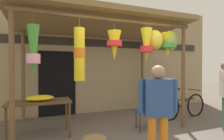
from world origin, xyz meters
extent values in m
plane|color=#60564C|center=(0.00, 0.00, 0.00)|extent=(30.00, 30.00, 0.00)
cube|color=#9E8966|center=(0.00, 2.62, 1.86)|extent=(9.70, 0.25, 3.72)
cube|color=#2D2823|center=(0.00, 2.47, 2.31)|extent=(8.73, 0.04, 0.24)
cube|color=black|center=(-1.16, 2.48, 1.00)|extent=(1.10, 0.03, 2.00)
cylinder|color=brown|center=(-2.09, 0.22, 1.25)|extent=(0.09, 0.09, 2.51)
cylinder|color=brown|center=(1.69, 0.22, 1.25)|extent=(0.09, 0.09, 2.51)
cylinder|color=brown|center=(-2.09, 2.20, 1.25)|extent=(0.09, 0.09, 2.51)
cylinder|color=brown|center=(1.69, 2.20, 1.25)|extent=(0.09, 0.09, 2.51)
cylinder|color=brown|center=(-0.20, 0.22, 2.51)|extent=(3.98, 0.10, 0.10)
cylinder|color=brown|center=(-0.20, 2.20, 2.66)|extent=(3.98, 0.10, 0.10)
cube|color=olive|center=(-0.20, 1.21, 2.63)|extent=(4.28, 2.48, 0.26)
cylinder|color=brown|center=(-1.74, 0.19, 2.35)|extent=(0.01, 0.01, 0.21)
cone|color=green|center=(-1.74, 0.19, 1.77)|extent=(0.22, 0.22, 0.95)
cylinder|color=pink|center=(-1.74, 0.19, 1.65)|extent=(0.24, 0.24, 0.17)
cylinder|color=brown|center=(-0.92, 0.21, 2.36)|extent=(0.01, 0.01, 0.20)
cylinder|color=yellow|center=(-0.92, 0.21, 1.75)|extent=(0.21, 0.21, 1.03)
cylinder|color=orange|center=(-0.92, 0.21, 1.77)|extent=(0.23, 0.23, 0.19)
cylinder|color=brown|center=(-0.16, 0.26, 2.37)|extent=(0.01, 0.01, 0.18)
cone|color=yellow|center=(-0.16, 0.26, 1.96)|extent=(0.30, 0.30, 0.63)
cylinder|color=red|center=(-0.16, 0.26, 2.00)|extent=(0.32, 0.32, 0.11)
cylinder|color=brown|center=(0.61, 0.22, 2.42)|extent=(0.01, 0.01, 0.08)
cone|color=yellow|center=(0.61, 0.22, 2.00)|extent=(0.27, 0.27, 0.76)
cylinder|color=red|center=(0.61, 0.22, 1.91)|extent=(0.29, 0.29, 0.14)
cylinder|color=brown|center=(1.26, 0.31, 2.40)|extent=(0.01, 0.01, 0.12)
cone|color=yellow|center=(1.26, 0.31, 2.03)|extent=(0.34, 0.34, 0.61)
cylinder|color=green|center=(1.26, 0.31, 2.02)|extent=(0.36, 0.36, 0.11)
cylinder|color=#4C3D23|center=(1.34, 0.29, 2.43)|extent=(0.02, 0.02, 0.06)
ellipsoid|color=#89A842|center=(1.34, 0.29, 2.15)|extent=(0.36, 0.31, 0.50)
cylinder|color=#4C3D23|center=(0.90, 0.30, 2.42)|extent=(0.02, 0.02, 0.08)
ellipsoid|color=yellow|center=(0.90, 0.30, 2.14)|extent=(0.38, 0.32, 0.48)
cube|color=brown|center=(-1.65, 0.85, 0.75)|extent=(1.28, 0.65, 0.04)
cylinder|color=brown|center=(-2.24, 0.57, 0.37)|extent=(0.05, 0.05, 0.73)
cylinder|color=brown|center=(-1.06, 0.57, 0.37)|extent=(0.05, 0.05, 0.73)
cylinder|color=brown|center=(-2.24, 1.12, 0.37)|extent=(0.05, 0.05, 0.73)
cylinder|color=brown|center=(-1.06, 1.12, 0.37)|extent=(0.05, 0.05, 0.73)
ellipsoid|color=yellow|center=(-1.64, 0.86, 0.83)|extent=(0.57, 0.40, 0.12)
ellipsoid|color=orange|center=(-1.56, 0.82, 0.84)|extent=(0.26, 0.20, 0.08)
cube|color=#2347A8|center=(0.71, 0.41, 0.44)|extent=(0.49, 0.49, 0.04)
cube|color=#2347A8|center=(0.66, 0.24, 0.64)|extent=(0.40, 0.13, 0.40)
cylinder|color=#333338|center=(0.93, 0.54, 0.22)|extent=(0.03, 0.03, 0.44)
cylinder|color=#333338|center=(0.58, 0.63, 0.22)|extent=(0.03, 0.03, 0.44)
cylinder|color=#333338|center=(0.84, 0.19, 0.22)|extent=(0.03, 0.03, 0.44)
cylinder|color=#333338|center=(0.49, 0.28, 0.22)|extent=(0.03, 0.03, 0.44)
torus|color=black|center=(2.80, 0.90, 0.33)|extent=(0.71, 0.11, 0.71)
torus|color=black|center=(1.77, 0.81, 0.33)|extent=(0.71, 0.11, 0.71)
cylinder|color=black|center=(2.29, 0.86, 0.55)|extent=(0.88, 0.11, 0.04)
cylinder|color=black|center=(2.19, 0.85, 0.38)|extent=(0.50, 0.08, 0.31)
cylinder|color=black|center=(2.00, 0.83, 0.71)|extent=(0.03, 0.03, 0.30)
cube|color=black|center=(2.00, 0.83, 0.87)|extent=(0.21, 0.10, 0.05)
cylinder|color=#262628|center=(2.73, 0.89, 0.81)|extent=(0.06, 0.44, 0.02)
cylinder|color=silver|center=(2.60, -0.17, 1.14)|extent=(0.08, 0.08, 0.54)
cylinder|color=orange|center=(0.12, -1.05, 0.38)|extent=(0.13, 0.13, 0.75)
cylinder|color=orange|center=(-0.04, -0.98, 0.38)|extent=(0.13, 0.13, 0.75)
cube|color=#2D5193|center=(0.04, -1.01, 1.03)|extent=(0.45, 0.35, 0.56)
cylinder|color=#2D5193|center=(0.28, -1.11, 1.06)|extent=(0.08, 0.08, 0.51)
cylinder|color=#2D5193|center=(-0.20, -0.92, 1.06)|extent=(0.08, 0.08, 0.51)
sphere|color=tan|center=(0.04, -1.01, 1.42)|extent=(0.21, 0.21, 0.21)
camera|label=1|loc=(-1.60, -3.29, 1.48)|focal=28.72mm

